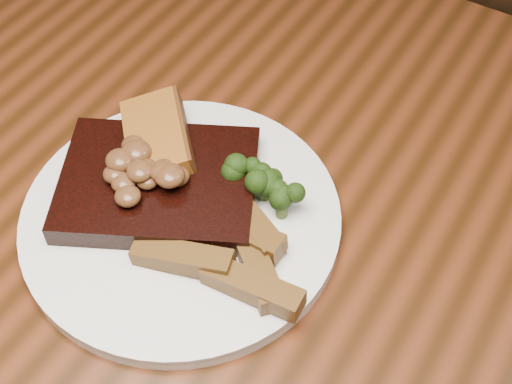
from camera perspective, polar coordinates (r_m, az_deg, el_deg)
dining_table at (r=0.77m, az=-0.33°, el=-6.71°), size 1.60×0.90×0.75m
chair_far at (r=1.25m, az=16.89°, el=8.33°), size 0.43×0.43×0.91m
plate at (r=0.70m, az=-5.98°, el=-2.19°), size 0.34×0.34×0.01m
steak at (r=0.70m, az=-7.78°, el=0.56°), size 0.23×0.21×0.03m
steak_bone at (r=0.68m, az=-10.96°, el=-3.37°), size 0.12×0.07×0.02m
mushroom_pile at (r=0.68m, az=-8.93°, el=1.97°), size 0.08×0.08×0.03m
garlic_bread at (r=0.73m, az=-7.87°, el=3.30°), size 0.11×0.12×0.02m
potato_wedges at (r=0.65m, az=-1.30°, el=-5.05°), size 0.12×0.12×0.02m
broccoli_cluster at (r=0.68m, az=0.94°, el=0.57°), size 0.07×0.07×0.04m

